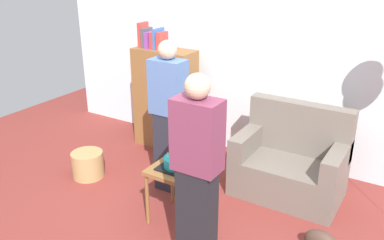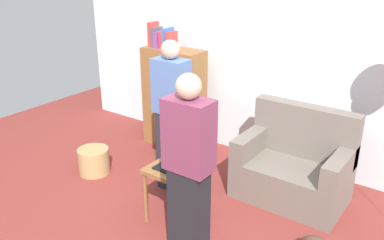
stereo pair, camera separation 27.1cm
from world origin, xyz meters
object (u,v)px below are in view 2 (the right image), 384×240
object	(u,v)px
bookshelf	(174,96)
wicker_basket	(94,161)
birthday_cake	(176,162)
person_blowing_candles	(172,117)
side_table	(176,175)
couch	(294,167)
person_holding_cake	(189,175)

from	to	relation	value
bookshelf	wicker_basket	size ratio (longest dim) A/B	4.46
birthday_cake	person_blowing_candles	size ratio (longest dim) A/B	0.20
bookshelf	side_table	xyz separation A→B (m)	(1.07, -1.33, -0.20)
couch	wicker_basket	xyz separation A→B (m)	(-2.09, -0.87, -0.19)
person_holding_cake	wicker_basket	distance (m)	2.02
person_blowing_candles	person_holding_cake	world-z (taller)	same
birthday_cake	person_holding_cake	bearing A→B (deg)	-43.14
bookshelf	person_holding_cake	size ratio (longest dim) A/B	0.99
side_table	person_holding_cake	xyz separation A→B (m)	(0.46, -0.43, 0.35)
side_table	person_blowing_candles	xyz separation A→B (m)	(-0.39, 0.44, 0.35)
person_blowing_candles	person_holding_cake	distance (m)	1.22
side_table	wicker_basket	size ratio (longest dim) A/B	1.56
side_table	person_holding_cake	bearing A→B (deg)	-43.14
couch	bookshelf	distance (m)	1.87
birthday_cake	side_table	bearing A→B (deg)	-125.68
wicker_basket	couch	bearing A→B (deg)	22.70
side_table	wicker_basket	bearing A→B (deg)	173.48
bookshelf	wicker_basket	distance (m)	1.32
person_blowing_candles	person_holding_cake	size ratio (longest dim) A/B	1.00
person_holding_cake	wicker_basket	world-z (taller)	person_holding_cake
birthday_cake	wicker_basket	bearing A→B (deg)	173.48
person_holding_cake	person_blowing_candles	bearing A→B (deg)	-31.09
couch	person_holding_cake	world-z (taller)	person_holding_cake
couch	bookshelf	bearing A→B (deg)	170.59
bookshelf	birthday_cake	distance (m)	1.71
couch	wicker_basket	size ratio (longest dim) A/B	3.06
person_blowing_candles	person_holding_cake	xyz separation A→B (m)	(0.86, -0.87, 0.00)
side_table	person_blowing_candles	bearing A→B (deg)	132.00
couch	person_blowing_candles	world-z (taller)	person_blowing_candles
side_table	birthday_cake	bearing A→B (deg)	54.32
couch	birthday_cake	distance (m)	1.30
bookshelf	side_table	distance (m)	1.72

